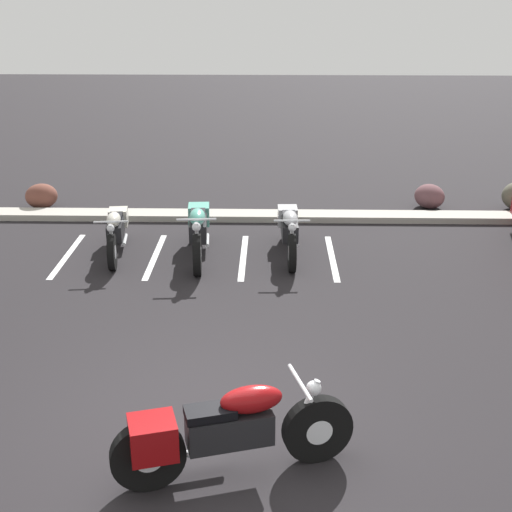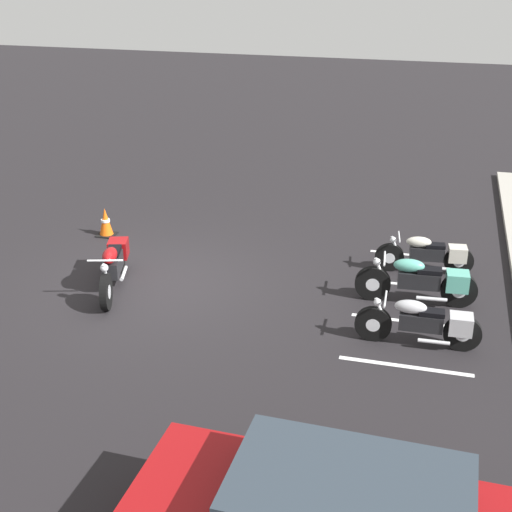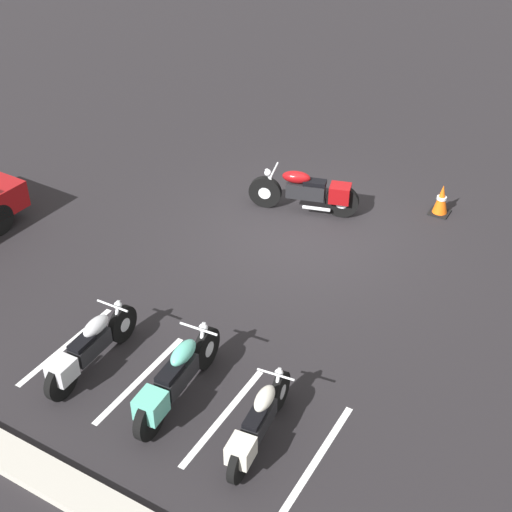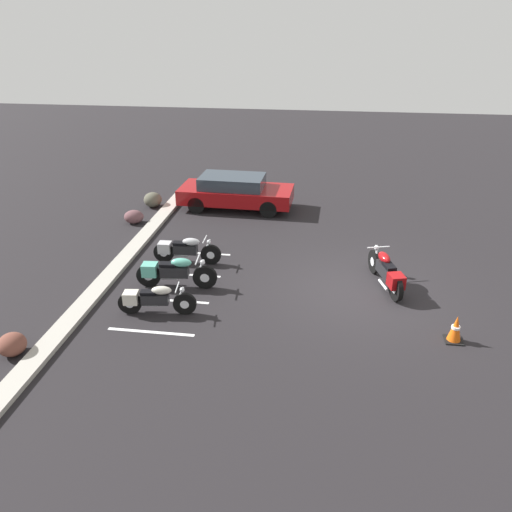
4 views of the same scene
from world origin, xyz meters
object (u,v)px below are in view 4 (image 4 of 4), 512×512
(motorcycle_maroon_featured, at_px, (387,272))
(landscape_rock_0, at_px, (134,217))
(car_red, at_px, (235,191))
(parked_bike_1, at_px, (172,272))
(parked_bike_0, at_px, (153,299))
(landscape_rock_1, at_px, (12,344))
(traffic_cone, at_px, (456,329))
(landscape_rock_2, at_px, (153,200))
(parked_bike_2, at_px, (184,250))

(motorcycle_maroon_featured, relative_size, landscape_rock_0, 3.23)
(car_red, bearing_deg, parked_bike_1, -93.28)
(parked_bike_0, bearing_deg, landscape_rock_1, -147.54)
(parked_bike_0, xyz_separation_m, traffic_cone, (-0.17, -7.16, -0.10))
(motorcycle_maroon_featured, height_order, parked_bike_1, motorcycle_maroon_featured)
(traffic_cone, bearing_deg, landscape_rock_1, 100.98)
(landscape_rock_1, bearing_deg, traffic_cone, -79.02)
(parked_bike_1, distance_m, traffic_cone, 7.25)
(landscape_rock_2, distance_m, traffic_cone, 12.47)
(car_red, height_order, landscape_rock_0, car_red)
(landscape_rock_0, distance_m, landscape_rock_2, 1.78)
(landscape_rock_0, distance_m, traffic_cone, 11.53)
(motorcycle_maroon_featured, bearing_deg, landscape_rock_2, 41.11)
(parked_bike_2, height_order, landscape_rock_0, parked_bike_2)
(parked_bike_2, relative_size, traffic_cone, 3.14)
(parked_bike_1, height_order, landscape_rock_1, parked_bike_1)
(parked_bike_2, xyz_separation_m, traffic_cone, (-3.10, -7.19, -0.12))
(landscape_rock_0, bearing_deg, landscape_rock_2, -3.49)
(parked_bike_2, distance_m, landscape_rock_1, 5.55)
(car_red, height_order, traffic_cone, car_red)
(landscape_rock_0, height_order, landscape_rock_1, landscape_rock_1)
(landscape_rock_2, bearing_deg, car_red, -84.64)
(motorcycle_maroon_featured, distance_m, landscape_rock_2, 10.01)
(parked_bike_1, xyz_separation_m, car_red, (6.51, -0.56, 0.22))
(parked_bike_0, distance_m, landscape_rock_2, 8.03)
(parked_bike_0, distance_m, parked_bike_1, 1.40)
(motorcycle_maroon_featured, distance_m, car_red, 7.73)
(landscape_rock_2, bearing_deg, motorcycle_maroon_featured, -122.75)
(parked_bike_1, height_order, parked_bike_2, parked_bike_1)
(car_red, bearing_deg, traffic_cone, -49.46)
(motorcycle_maroon_featured, bearing_deg, car_red, 26.10)
(parked_bike_2, distance_m, landscape_rock_2, 5.34)
(landscape_rock_2, bearing_deg, parked_bike_2, -151.40)
(parked_bike_0, xyz_separation_m, landscape_rock_0, (5.83, 2.70, -0.17))
(motorcycle_maroon_featured, relative_size, landscape_rock_1, 3.49)
(parked_bike_1, height_order, traffic_cone, parked_bike_1)
(parked_bike_0, height_order, car_red, car_red)
(motorcycle_maroon_featured, height_order, car_red, car_red)
(motorcycle_maroon_featured, bearing_deg, traffic_cone, -166.92)
(parked_bike_1, bearing_deg, traffic_cone, -16.87)
(parked_bike_0, distance_m, parked_bike_2, 2.92)
(landscape_rock_1, xyz_separation_m, landscape_rock_2, (9.66, 0.08, 0.04))
(parked_bike_1, relative_size, landscape_rock_0, 3.21)
(parked_bike_1, xyz_separation_m, landscape_rock_0, (4.42, 2.77, -0.22))
(landscape_rock_0, relative_size, landscape_rock_1, 1.08)
(motorcycle_maroon_featured, bearing_deg, landscape_rock_1, 100.80)
(landscape_rock_1, bearing_deg, motorcycle_maroon_featured, -63.06)
(parked_bike_0, relative_size, car_red, 0.45)
(parked_bike_1, height_order, landscape_rock_2, parked_bike_1)
(parked_bike_0, distance_m, landscape_rock_0, 6.42)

